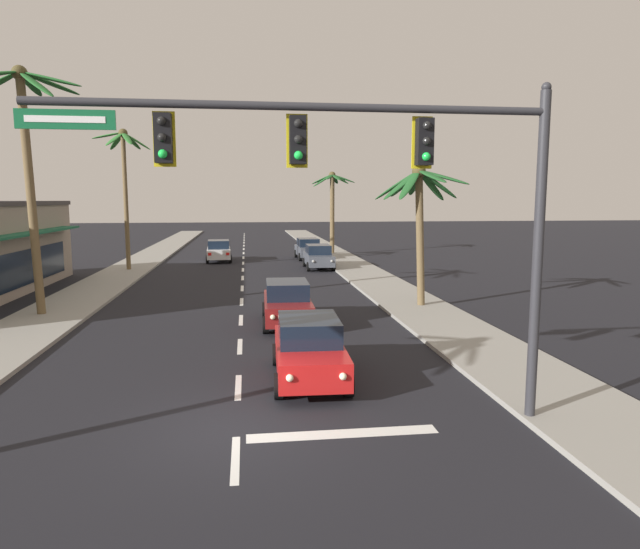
# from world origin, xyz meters

# --- Properties ---
(ground_plane) EXTENTS (220.00, 220.00, 0.00)m
(ground_plane) POSITION_xyz_m (0.00, 0.00, 0.00)
(ground_plane) COLOR black
(sidewalk_right) EXTENTS (3.20, 110.00, 0.14)m
(sidewalk_right) POSITION_xyz_m (7.80, 20.00, 0.07)
(sidewalk_right) COLOR gray
(sidewalk_right) RESTS_ON ground
(sidewalk_left) EXTENTS (3.20, 110.00, 0.14)m
(sidewalk_left) POSITION_xyz_m (-7.80, 20.00, 0.07)
(sidewalk_left) COLOR gray
(sidewalk_left) RESTS_ON ground
(lane_markings) EXTENTS (4.28, 88.75, 0.01)m
(lane_markings) POSITION_xyz_m (0.44, 20.18, 0.00)
(lane_markings) COLOR silver
(lane_markings) RESTS_ON ground
(traffic_signal_mast) EXTENTS (10.40, 0.41, 7.22)m
(traffic_signal_mast) POSITION_xyz_m (3.01, -0.45, 5.31)
(traffic_signal_mast) COLOR #2D2D33
(traffic_signal_mast) RESTS_ON ground
(sedan_lead_at_stop_bar) EXTENTS (2.06, 4.49, 1.68)m
(sedan_lead_at_stop_bar) POSITION_xyz_m (1.90, 3.08, 0.85)
(sedan_lead_at_stop_bar) COLOR red
(sedan_lead_at_stop_bar) RESTS_ON ground
(sedan_third_in_queue) EXTENTS (2.03, 4.48, 1.68)m
(sedan_third_in_queue) POSITION_xyz_m (1.81, 9.92, 0.85)
(sedan_third_in_queue) COLOR maroon
(sedan_third_in_queue) RESTS_ON ground
(sedan_oncoming_far) EXTENTS (2.10, 4.51, 1.68)m
(sedan_oncoming_far) POSITION_xyz_m (-1.90, 33.13, 0.85)
(sedan_oncoming_far) COLOR silver
(sedan_oncoming_far) RESTS_ON ground
(sedan_parked_nearest_kerb) EXTENTS (2.06, 4.49, 1.68)m
(sedan_parked_nearest_kerb) POSITION_xyz_m (5.28, 34.00, 0.85)
(sedan_parked_nearest_kerb) COLOR #4C515B
(sedan_parked_nearest_kerb) RESTS_ON ground
(sedan_parked_mid_kerb) EXTENTS (1.97, 4.46, 1.68)m
(sedan_parked_mid_kerb) POSITION_xyz_m (5.29, 27.45, 0.85)
(sedan_parked_mid_kerb) COLOR #4C515B
(sedan_parked_mid_kerb) RESTS_ON ground
(palm_left_second) EXTENTS (4.74, 4.74, 10.07)m
(palm_left_second) POSITION_xyz_m (-8.37, 12.63, 7.24)
(palm_left_second) COLOR brown
(palm_left_second) RESTS_ON ground
(palm_left_third) EXTENTS (3.81, 3.54, 9.47)m
(palm_left_third) POSITION_xyz_m (-7.69, 27.65, 6.89)
(palm_left_third) COLOR brown
(palm_left_third) RESTS_ON ground
(palm_right_second) EXTENTS (3.90, 4.39, 6.36)m
(palm_right_second) POSITION_xyz_m (7.85, 12.53, 4.78)
(palm_right_second) COLOR brown
(palm_right_second) RESTS_ON ground
(palm_right_farthest) EXTENTS (3.83, 3.97, 7.24)m
(palm_right_farthest) POSITION_xyz_m (7.78, 37.42, 5.23)
(palm_right_farthest) COLOR brown
(palm_right_farthest) RESTS_ON ground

